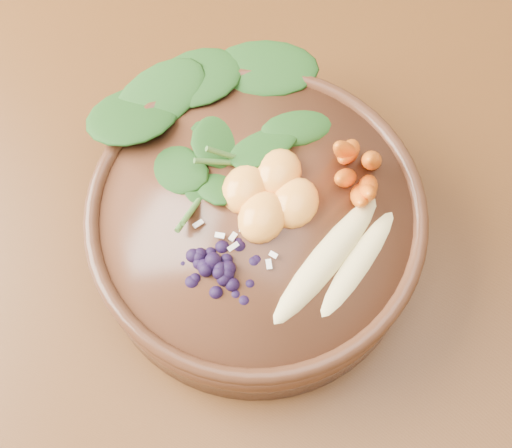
# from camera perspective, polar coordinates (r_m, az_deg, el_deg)

# --- Properties ---
(stoneware_bowl) EXTENTS (0.29, 0.29, 0.07)m
(stoneware_bowl) POSITION_cam_1_polar(r_m,az_deg,el_deg) (0.55, 0.00, -0.41)
(stoneware_bowl) COLOR #4E2816
(stoneware_bowl) RESTS_ON dining_table
(kale_heap) EXTENTS (0.19, 0.17, 0.04)m
(kale_heap) POSITION_cam_1_polar(r_m,az_deg,el_deg) (0.54, -0.22, 8.25)
(kale_heap) COLOR #1F4917
(kale_heap) RESTS_ON stoneware_bowl
(carrot_cluster) EXTENTS (0.06, 0.06, 0.07)m
(carrot_cluster) POSITION_cam_1_polar(r_m,az_deg,el_deg) (0.51, 8.61, 5.64)
(carrot_cluster) COLOR orange
(carrot_cluster) RESTS_ON stoneware_bowl
(banana_halves) EXTENTS (0.07, 0.14, 0.02)m
(banana_halves) POSITION_cam_1_polar(r_m,az_deg,el_deg) (0.50, 7.06, -2.48)
(banana_halves) COLOR #E0CC84
(banana_halves) RESTS_ON stoneware_bowl
(mandarin_cluster) EXTENTS (0.09, 0.09, 0.03)m
(mandarin_cluster) POSITION_cam_1_polar(r_m,az_deg,el_deg) (0.51, 1.16, 2.86)
(mandarin_cluster) COLOR orange
(mandarin_cluster) RESTS_ON stoneware_bowl
(blueberry_pile) EXTENTS (0.13, 0.11, 0.03)m
(blueberry_pile) POSITION_cam_1_polar(r_m,az_deg,el_deg) (0.49, -3.26, -2.86)
(blueberry_pile) COLOR black
(blueberry_pile) RESTS_ON stoneware_bowl
(coconut_flakes) EXTENTS (0.09, 0.07, 0.01)m
(coconut_flakes) POSITION_cam_1_polar(r_m,az_deg,el_deg) (0.51, -0.96, -0.36)
(coconut_flakes) COLOR white
(coconut_flakes) RESTS_ON stoneware_bowl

